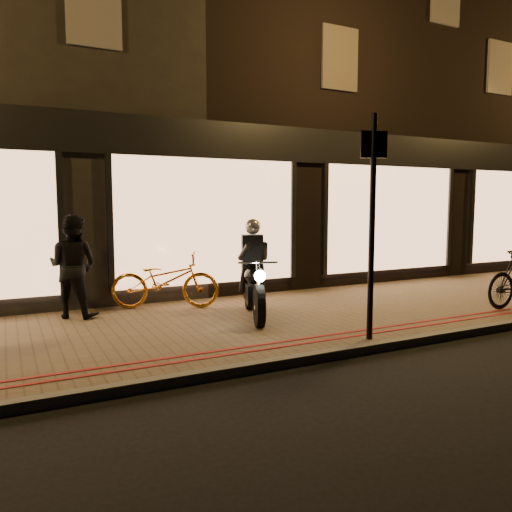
{
  "coord_description": "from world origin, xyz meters",
  "views": [
    {
      "loc": [
        -3.5,
        -4.97,
        1.95
      ],
      "look_at": [
        0.15,
        2.25,
        1.1
      ],
      "focal_mm": 35.0,
      "sensor_mm": 36.0,
      "label": 1
    }
  ],
  "objects": [
    {
      "name": "building_row",
      "position": [
        -0.0,
        8.99,
        4.25
      ],
      "size": [
        48.0,
        10.11,
        8.5
      ],
      "color": "black",
      "rests_on": "ground"
    },
    {
      "name": "sign_post",
      "position": [
        0.87,
        0.25,
        1.8
      ],
      "size": [
        0.34,
        0.16,
        3.0
      ],
      "rotation": [
        0.0,
        0.0,
        -0.38
      ],
      "color": "black",
      "rests_on": "sidewalk"
    },
    {
      "name": "bicycle_gold",
      "position": [
        -1.02,
        3.46,
        0.61
      ],
      "size": [
        1.98,
        1.33,
        0.98
      ],
      "primitive_type": "imported",
      "rotation": [
        0.0,
        0.0,
        1.17
      ],
      "color": "orange",
      "rests_on": "sidewalk"
    },
    {
      "name": "kerb_stone",
      "position": [
        0.0,
        0.05,
        0.06
      ],
      "size": [
        50.0,
        0.14,
        0.12
      ],
      "primitive_type": "cube",
      "color": "#59544C",
      "rests_on": "ground"
    },
    {
      "name": "sidewalk",
      "position": [
        0.0,
        2.0,
        0.06
      ],
      "size": [
        50.0,
        4.0,
        0.12
      ],
      "primitive_type": "cube",
      "color": "brown",
      "rests_on": "ground"
    },
    {
      "name": "red_kerb_lines",
      "position": [
        0.0,
        0.55,
        0.12
      ],
      "size": [
        50.0,
        0.26,
        0.01
      ],
      "color": "maroon",
      "rests_on": "sidewalk"
    },
    {
      "name": "ground",
      "position": [
        0.0,
        0.0,
        0.0
      ],
      "size": [
        90.0,
        90.0,
        0.0
      ],
      "primitive_type": "plane",
      "color": "black",
      "rests_on": "ground"
    },
    {
      "name": "motorcycle",
      "position": [
        0.06,
        2.16,
        0.73
      ],
      "size": [
        0.86,
        1.87,
        1.59
      ],
      "rotation": [
        0.0,
        0.0,
        -0.34
      ],
      "color": "black",
      "rests_on": "sidewalk"
    },
    {
      "name": "person_dark",
      "position": [
        -2.54,
        3.45,
        0.95
      ],
      "size": [
        1.02,
        0.98,
        1.66
      ],
      "primitive_type": "imported",
      "rotation": [
        0.0,
        0.0,
        2.52
      ],
      "color": "black",
      "rests_on": "sidewalk"
    }
  ]
}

